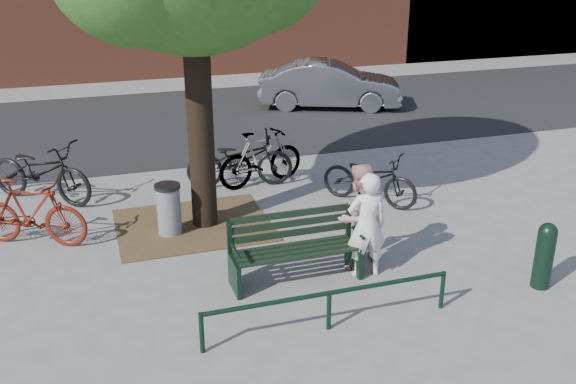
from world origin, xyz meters
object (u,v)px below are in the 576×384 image
object	(u,v)px
park_bench	(294,246)
litter_bin	(169,209)
bollard	(545,253)
parked_car	(330,85)
bicycle_c	(240,160)
person_left	(367,225)
person_right	(358,216)

from	to	relation	value
park_bench	litter_bin	world-z (taller)	park_bench
bollard	parked_car	size ratio (longest dim) A/B	0.24
litter_bin	bicycle_c	bearing A→B (deg)	47.47
park_bench	person_left	distance (m)	1.01
person_left	parked_car	size ratio (longest dim) A/B	0.39
bollard	bicycle_c	world-z (taller)	bicycle_c
litter_bin	park_bench	bearing A→B (deg)	-54.12
parked_car	person_right	bearing A→B (deg)	-177.49
person_right	bicycle_c	distance (m)	3.63
litter_bin	person_right	bearing A→B (deg)	-38.34
bicycle_c	parked_car	bearing A→B (deg)	-27.29
person_left	person_right	world-z (taller)	person_right
bollard	litter_bin	bearing A→B (deg)	144.53
park_bench	person_right	bearing A→B (deg)	4.28
person_right	litter_bin	xyz separation A→B (m)	(-2.34, 1.85, -0.34)
park_bench	litter_bin	bearing A→B (deg)	125.88
bollard	bicycle_c	size ratio (longest dim) A/B	0.47
person_left	park_bench	bearing A→B (deg)	-4.85
park_bench	person_left	bearing A→B (deg)	-12.12
person_right	bicycle_c	xyz separation A→B (m)	(-0.80, 3.53, -0.24)
bicycle_c	park_bench	bearing A→B (deg)	-173.07
person_left	litter_bin	size ratio (longest dim) A/B	1.80
person_left	litter_bin	bearing A→B (deg)	-34.98
park_bench	person_right	world-z (taller)	person_right
bollard	person_right	bearing A→B (deg)	148.04
park_bench	bicycle_c	bearing A→B (deg)	87.60
litter_bin	bicycle_c	world-z (taller)	bicycle_c
park_bench	person_left	size ratio (longest dim) A/B	1.18
person_right	person_left	bearing A→B (deg)	65.24
bollard	bicycle_c	bearing A→B (deg)	120.75
litter_bin	bollard	bearing A→B (deg)	-35.47
park_bench	litter_bin	xyz separation A→B (m)	(-1.39, 1.92, -0.06)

